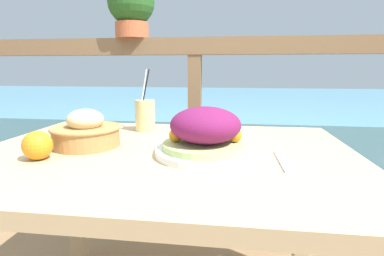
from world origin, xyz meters
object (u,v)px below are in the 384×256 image
(potted_plant, at_px, (131,6))
(drink_glass, at_px, (145,115))
(bread_basket, at_px, (86,132))
(salad_plate, at_px, (205,135))

(potted_plant, bearing_deg, drink_glass, -67.46)
(drink_glass, relative_size, potted_plant, 0.78)
(bread_basket, distance_m, potted_plant, 0.93)
(drink_glass, bearing_deg, salad_plate, -49.31)
(bread_basket, height_order, potted_plant, potted_plant)
(salad_plate, distance_m, drink_glass, 0.42)
(salad_plate, height_order, bread_basket, salad_plate)
(bread_basket, bearing_deg, potted_plant, 96.44)
(potted_plant, bearing_deg, bread_basket, -83.56)
(salad_plate, height_order, potted_plant, potted_plant)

